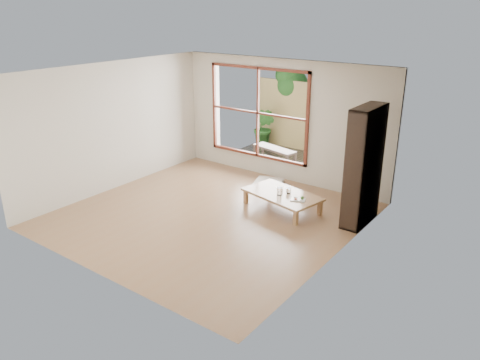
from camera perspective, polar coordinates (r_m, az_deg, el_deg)
The scene contains 15 objects.
ground at distance 8.65m, azimuth -3.66°, elevation -4.28°, with size 5.00×5.00×0.00m, color #956E4A.
low_table at distance 8.82m, azimuth 5.16°, elevation -1.86°, with size 1.57×1.09×0.31m.
floor_cushion at distance 10.06m, azimuth 3.50°, elevation -0.35°, with size 0.57×0.57×0.08m, color silver.
bookshelf at distance 8.27m, azimuth 14.86°, elevation 1.61°, with size 0.33×0.94×2.08m, color black.
glass_tall at distance 8.69m, azimuth 4.82°, elevation -1.38°, with size 0.08×0.08×0.16m, color silver.
glass_mid at distance 8.84m, azimuth 6.01°, elevation -1.24°, with size 0.07×0.07×0.10m, color silver.
glass_short at distance 8.80m, azimuth 5.92°, elevation -1.34°, with size 0.08×0.08×0.10m, color silver.
glass_small at distance 8.89m, azimuth 5.07°, elevation -1.17°, with size 0.06×0.06×0.07m, color silver.
food_tray at distance 8.53m, azimuth 7.18°, elevation -2.34°, with size 0.30×0.26×0.08m.
deck at distance 11.69m, azimuth 5.28°, elevation 2.42°, with size 2.80×2.00×0.05m, color #362F27.
garden_bench at distance 11.32m, azimuth 4.22°, elevation 3.64°, with size 1.22×0.58×0.37m.
bamboo_fence at distance 12.29m, azimuth 7.86°, elevation 7.58°, with size 2.80×0.06×1.80m, color tan.
shrub_right at distance 11.80m, azimuth 11.31°, elevation 4.93°, with size 0.90×0.78×1.00m, color #2C6224.
shrub_left at distance 12.54m, azimuth 2.97°, elevation 6.39°, with size 0.58×0.47×1.06m, color #2C6224.
garden_tree at distance 12.73m, azimuth 5.97°, elevation 11.45°, with size 1.04×0.85×2.22m.
Camera 1 is at (5.08, -5.98, 3.65)m, focal length 35.00 mm.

